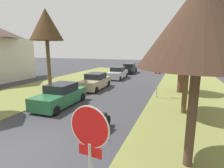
% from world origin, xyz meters
% --- Properties ---
extents(ground_plane, '(120.00, 120.00, 0.00)m').
position_xyz_m(ground_plane, '(0.00, 0.00, 0.00)').
color(ground_plane, '#38383D').
extents(stop_sign_near, '(0.80, 0.09, 2.98)m').
position_xyz_m(stop_sign_near, '(4.17, -1.93, 2.20)').
color(stop_sign_near, '#9EA0A5').
rests_on(stop_sign_near, grass_verge_right).
extents(stop_sign_far, '(0.82, 0.72, 2.91)m').
position_xyz_m(stop_sign_far, '(4.03, 10.03, 2.15)').
color(stop_sign_far, '#9EA0A5').
rests_on(stop_sign_far, grass_verge_right).
extents(street_tree_right_near, '(3.69, 3.69, 5.98)m').
position_xyz_m(street_tree_right_near, '(6.09, 1.49, 4.70)').
color(street_tree_right_near, '#4C372A').
rests_on(street_tree_right_near, grass_verge_right).
extents(street_tree_right_mid_a, '(3.73, 3.73, 6.16)m').
position_xyz_m(street_tree_right_mid_a, '(6.04, 6.85, 4.75)').
color(street_tree_right_mid_a, brown).
rests_on(street_tree_right_mid_a, grass_verge_right).
extents(street_tree_right_mid_b, '(3.09, 3.09, 7.22)m').
position_xyz_m(street_tree_right_mid_b, '(5.79, 12.52, 5.25)').
color(street_tree_right_mid_b, brown).
rests_on(street_tree_right_mid_b, grass_verge_right).
extents(street_tree_left_mid_a, '(3.01, 3.01, 7.54)m').
position_xyz_m(street_tree_left_mid_a, '(-5.98, 8.91, 6.10)').
color(street_tree_left_mid_a, brown).
rests_on(street_tree_left_mid_a, grass_verge_left).
extents(parked_sedan_green, '(2.06, 4.45, 1.57)m').
position_xyz_m(parked_sedan_green, '(-2.15, 5.44, 0.72)').
color(parked_sedan_green, '#28663D').
rests_on(parked_sedan_green, ground).
extents(parked_sedan_tan, '(2.06, 4.45, 1.57)m').
position_xyz_m(parked_sedan_tan, '(-2.29, 11.25, 0.72)').
color(parked_sedan_tan, tan).
rests_on(parked_sedan_tan, ground).
extents(parked_sedan_silver, '(2.06, 4.45, 1.57)m').
position_xyz_m(parked_sedan_silver, '(-2.20, 17.93, 0.72)').
color(parked_sedan_silver, '#BCBCC1').
rests_on(parked_sedan_silver, ground).
extents(parked_sedan_black, '(2.06, 4.45, 1.57)m').
position_xyz_m(parked_sedan_black, '(-2.20, 23.88, 0.72)').
color(parked_sedan_black, black).
rests_on(parked_sedan_black, ground).
extents(parked_motorcycle, '(0.60, 2.05, 0.97)m').
position_xyz_m(parked_motorcycle, '(2.23, 2.72, 0.48)').
color(parked_motorcycle, black).
rests_on(parked_motorcycle, ground).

